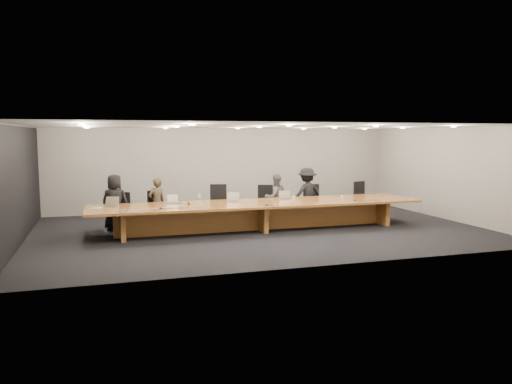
# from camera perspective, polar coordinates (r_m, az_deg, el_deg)

# --- Properties ---
(ground) EXTENTS (12.00, 12.00, 0.00)m
(ground) POSITION_cam_1_polar(r_m,az_deg,el_deg) (13.61, 0.38, -4.32)
(ground) COLOR black
(ground) RESTS_ON ground
(back_wall) EXTENTS (12.00, 0.02, 2.80)m
(back_wall) POSITION_cam_1_polar(r_m,az_deg,el_deg) (17.26, -3.67, 2.63)
(back_wall) COLOR beige
(back_wall) RESTS_ON ground
(left_wall_panel) EXTENTS (0.08, 7.84, 2.74)m
(left_wall_panel) POSITION_cam_1_polar(r_m,az_deg,el_deg) (12.92, -25.59, 0.62)
(left_wall_panel) COLOR black
(left_wall_panel) RESTS_ON ground
(conference_table) EXTENTS (9.00, 1.80, 0.75)m
(conference_table) POSITION_cam_1_polar(r_m,az_deg,el_deg) (13.52, 0.38, -2.16)
(conference_table) COLOR brown
(conference_table) RESTS_ON ground
(chair_far_left) EXTENTS (0.65, 0.65, 1.02)m
(chair_far_left) POSITION_cam_1_polar(r_m,az_deg,el_deg) (14.12, -15.20, -2.06)
(chair_far_left) COLOR black
(chair_far_left) RESTS_ON ground
(chair_left) EXTENTS (0.64, 0.64, 1.04)m
(chair_left) POSITION_cam_1_polar(r_m,az_deg,el_deg) (14.17, -11.16, -1.88)
(chair_left) COLOR black
(chair_left) RESTS_ON ground
(chair_mid_left) EXTENTS (0.74, 0.74, 1.16)m
(chair_mid_left) POSITION_cam_1_polar(r_m,az_deg,el_deg) (14.50, -4.39, -1.36)
(chair_mid_left) COLOR black
(chair_mid_left) RESTS_ON ground
(chair_mid_right) EXTENTS (0.71, 0.71, 1.10)m
(chair_mid_right) POSITION_cam_1_polar(r_m,az_deg,el_deg) (14.89, 1.07, -1.25)
(chair_mid_right) COLOR black
(chair_mid_right) RESTS_ON ground
(chair_right) EXTENTS (0.61, 0.61, 1.07)m
(chair_right) POSITION_cam_1_polar(r_m,az_deg,el_deg) (15.48, 6.86, -1.05)
(chair_right) COLOR black
(chair_right) RESTS_ON ground
(chair_far_right) EXTENTS (0.72, 0.72, 1.11)m
(chair_far_right) POSITION_cam_1_polar(r_m,az_deg,el_deg) (16.26, 12.27, -0.72)
(chair_far_right) COLOR black
(chair_far_right) RESTS_ON ground
(person_a) EXTENTS (0.85, 0.69, 1.52)m
(person_a) POSITION_cam_1_polar(r_m,az_deg,el_deg) (13.99, -15.83, -1.12)
(person_a) COLOR black
(person_a) RESTS_ON ground
(person_b) EXTENTS (0.59, 0.50, 1.39)m
(person_b) POSITION_cam_1_polar(r_m,az_deg,el_deg) (14.12, -11.26, -1.20)
(person_b) COLOR #382F1E
(person_b) RESTS_ON ground
(person_c) EXTENTS (0.73, 0.59, 1.41)m
(person_c) POSITION_cam_1_polar(r_m,az_deg,el_deg) (14.87, 2.26, -0.66)
(person_c) COLOR #4F4F51
(person_c) RESTS_ON ground
(person_d) EXTENTS (1.11, 0.76, 1.58)m
(person_d) POSITION_cam_1_polar(r_m,az_deg,el_deg) (15.23, 5.85, -0.19)
(person_d) COLOR black
(person_d) RESTS_ON ground
(laptop_a) EXTENTS (0.38, 0.33, 0.26)m
(laptop_a) POSITION_cam_1_polar(r_m,az_deg,el_deg) (13.16, -16.22, -1.07)
(laptop_a) COLOR beige
(laptop_a) RESTS_ON conference_table
(laptop_b) EXTENTS (0.36, 0.30, 0.25)m
(laptop_b) POSITION_cam_1_polar(r_m,az_deg,el_deg) (13.39, -9.35, -0.80)
(laptop_b) COLOR #BEAC91
(laptop_b) RESTS_ON conference_table
(laptop_c) EXTENTS (0.39, 0.33, 0.26)m
(laptop_c) POSITION_cam_1_polar(r_m,az_deg,el_deg) (13.61, -2.64, -0.58)
(laptop_c) COLOR beige
(laptop_c) RESTS_ON conference_table
(laptop_d) EXTENTS (0.37, 0.30, 0.25)m
(laptop_d) POSITION_cam_1_polar(r_m,az_deg,el_deg) (14.10, 3.34, -0.36)
(laptop_d) COLOR tan
(laptop_d) RESTS_ON conference_table
(water_bottle) EXTENTS (0.10, 0.10, 0.25)m
(water_bottle) POSITION_cam_1_polar(r_m,az_deg,el_deg) (13.37, -6.53, -0.76)
(water_bottle) COLOR #B5C6C1
(water_bottle) RESTS_ON conference_table
(amber_mug) EXTENTS (0.07, 0.07, 0.09)m
(amber_mug) POSITION_cam_1_polar(r_m,az_deg,el_deg) (13.01, -7.69, -1.34)
(amber_mug) COLOR brown
(amber_mug) RESTS_ON conference_table
(paper_cup_near) EXTENTS (0.09, 0.09, 0.09)m
(paper_cup_near) POSITION_cam_1_polar(r_m,az_deg,el_deg) (14.22, 4.34, -0.63)
(paper_cup_near) COLOR silver
(paper_cup_near) RESTS_ON conference_table
(paper_cup_far) EXTENTS (0.09, 0.09, 0.08)m
(paper_cup_far) POSITION_cam_1_polar(r_m,az_deg,el_deg) (14.60, 9.82, -0.54)
(paper_cup_far) COLOR silver
(paper_cup_far) RESTS_ON conference_table
(notepad) EXTENTS (0.27, 0.24, 0.01)m
(notepad) POSITION_cam_1_polar(r_m,az_deg,el_deg) (13.01, -17.82, -1.75)
(notepad) COLOR white
(notepad) RESTS_ON conference_table
(lime_gadget) EXTENTS (0.16, 0.13, 0.02)m
(lime_gadget) POSITION_cam_1_polar(r_m,az_deg,el_deg) (13.01, -17.84, -1.67)
(lime_gadget) COLOR green
(lime_gadget) RESTS_ON notepad
(av_box) EXTENTS (0.19, 0.15, 0.03)m
(av_box) POSITION_cam_1_polar(r_m,az_deg,el_deg) (12.45, -14.90, -1.99)
(av_box) COLOR #A0A1A5
(av_box) RESTS_ON conference_table
(mic_left) EXTENTS (0.14, 0.14, 0.03)m
(mic_left) POSITION_cam_1_polar(r_m,az_deg,el_deg) (12.53, -10.81, -1.82)
(mic_left) COLOR black
(mic_left) RESTS_ON conference_table
(mic_center) EXTENTS (0.16, 0.16, 0.03)m
(mic_center) POSITION_cam_1_polar(r_m,az_deg,el_deg) (12.89, 1.20, -1.47)
(mic_center) COLOR black
(mic_center) RESTS_ON conference_table
(mic_right) EXTENTS (0.14, 0.14, 0.03)m
(mic_right) POSITION_cam_1_polar(r_m,az_deg,el_deg) (14.05, 11.22, -0.94)
(mic_right) COLOR black
(mic_right) RESTS_ON conference_table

